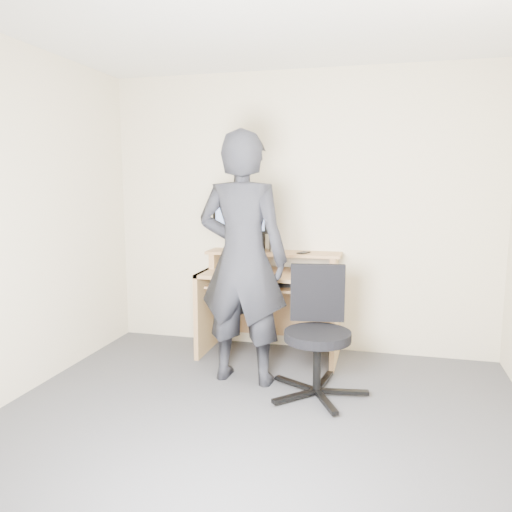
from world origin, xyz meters
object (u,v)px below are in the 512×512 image
at_px(office_chair, 317,327).
at_px(person, 243,259).
at_px(monitor, 240,217).
at_px(desk, 272,293).

relative_size(office_chair, person, 0.47).
height_order(monitor, person, person).
distance_m(monitor, person, 0.79).
bearing_deg(office_chair, person, 162.85).
bearing_deg(desk, person, -96.50).
distance_m(desk, office_chair, 0.92).
distance_m(desk, monitor, 0.73).
bearing_deg(person, desk, -92.56).
xyz_separation_m(desk, person, (-0.08, -0.67, 0.41)).
distance_m(office_chair, person, 0.75).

